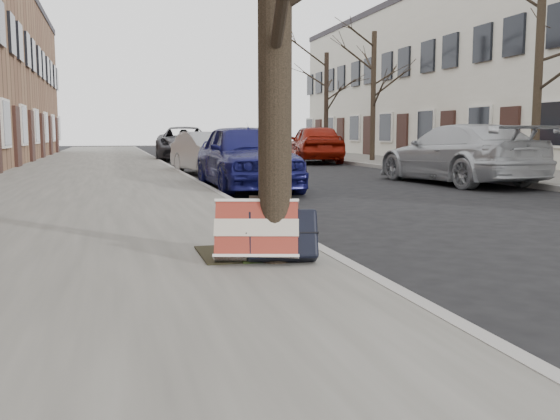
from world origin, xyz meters
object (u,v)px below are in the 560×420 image
object	(u,v)px
suitcase_red	(257,231)
suitcase_navy	(282,235)
car_near_front	(246,156)
car_near_mid	(210,153)

from	to	relation	value
suitcase_red	suitcase_navy	size ratio (longest dim) A/B	1.15
suitcase_red	car_near_front	bearing A→B (deg)	94.24
car_near_mid	suitcase_red	bearing A→B (deg)	-107.49
car_near_front	car_near_mid	xyz separation A→B (m)	(0.00, 5.16, -0.10)
suitcase_navy	car_near_front	world-z (taller)	car_near_front
suitcase_red	suitcase_navy	distance (m)	0.21
car_near_front	car_near_mid	world-z (taller)	car_near_front
suitcase_red	car_near_mid	size ratio (longest dim) A/B	0.18
suitcase_red	suitcase_navy	bearing A→B (deg)	0.65
suitcase_navy	car_near_front	bearing A→B (deg)	90.93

